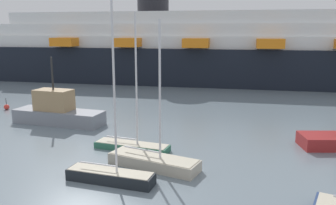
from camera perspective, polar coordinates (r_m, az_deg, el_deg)
ground_plane at (r=19.28m, az=-12.67°, el=-15.27°), size 600.00×600.00×0.00m
sailboat_1 at (r=26.13m, az=-5.83°, el=-6.63°), size 5.66×1.73×9.83m
sailboat_2 at (r=22.82m, az=-2.32°, el=-9.30°), size 6.18×2.89×9.27m
sailboat_3 at (r=20.97m, az=-9.27°, el=-11.29°), size 5.23×1.39×10.21m
fishing_boat_1 at (r=34.46m, az=-17.41°, el=-1.41°), size 8.67×2.77×6.21m
channel_buoy_0 at (r=42.67m, az=-24.60°, el=-0.65°), size 0.58×0.58×1.28m
cruise_ship at (r=59.83m, az=15.40°, el=8.06°), size 105.45×22.80×16.64m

